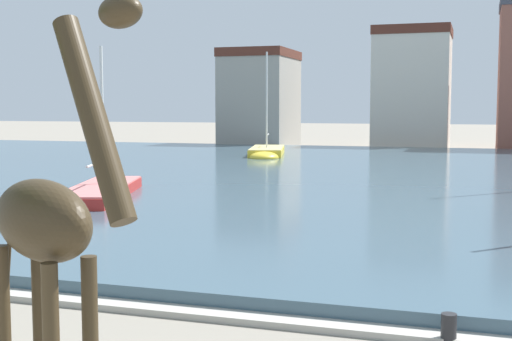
{
  "coord_description": "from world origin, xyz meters",
  "views": [
    {
      "loc": [
        5.59,
        -3.79,
        3.67
      ],
      "look_at": [
        0.69,
        11.33,
        2.2
      ],
      "focal_mm": 48.19,
      "sensor_mm": 36.0,
      "label": 1
    }
  ],
  "objects_px": {
    "sailboat_red": "(105,193)",
    "mooring_bollard": "(449,330)",
    "giraffe_statue": "(49,231)",
    "sailboat_yellow": "(267,154)"
  },
  "relations": [
    {
      "from": "sailboat_yellow",
      "to": "mooring_bollard",
      "type": "bearing_deg",
      "value": -68.53
    },
    {
      "from": "giraffe_statue",
      "to": "sailboat_red",
      "type": "height_order",
      "value": "sailboat_red"
    },
    {
      "from": "sailboat_yellow",
      "to": "mooring_bollard",
      "type": "distance_m",
      "value": 36.73
    },
    {
      "from": "sailboat_red",
      "to": "mooring_bollard",
      "type": "xyz_separation_m",
      "value": [
        13.07,
        -12.08,
        -0.16
      ]
    },
    {
      "from": "sailboat_yellow",
      "to": "sailboat_red",
      "type": "bearing_deg",
      "value": -89.04
    },
    {
      "from": "sailboat_yellow",
      "to": "sailboat_red",
      "type": "relative_size",
      "value": 0.95
    },
    {
      "from": "sailboat_red",
      "to": "sailboat_yellow",
      "type": "bearing_deg",
      "value": 90.96
    },
    {
      "from": "sailboat_red",
      "to": "mooring_bollard",
      "type": "relative_size",
      "value": 16.31
    },
    {
      "from": "giraffe_statue",
      "to": "sailboat_red",
      "type": "relative_size",
      "value": 0.58
    },
    {
      "from": "giraffe_statue",
      "to": "mooring_bollard",
      "type": "relative_size",
      "value": 9.52
    }
  ]
}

